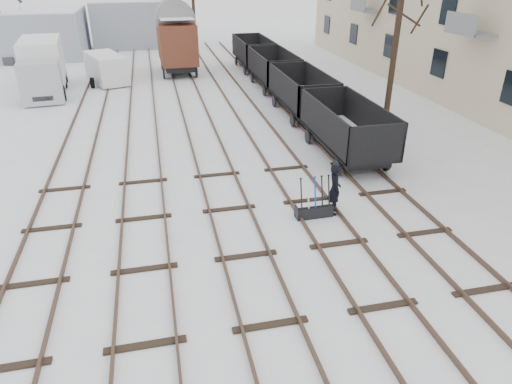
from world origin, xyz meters
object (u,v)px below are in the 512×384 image
worker (335,189)px  freight_wagon_a (345,137)px  ground_frame (314,209)px  box_van_wagon (176,40)px  lorry (43,67)px  panel_van (106,68)px  crane (5,39)px

worker → freight_wagon_a: bearing=-20.6°
ground_frame → worker: (0.75, 0.10, 0.64)m
ground_frame → box_van_wagon: box_van_wagon is taller
ground_frame → lorry: 23.27m
worker → freight_wagon_a: (2.44, 4.88, 0.01)m
ground_frame → panel_van: bearing=109.1°
freight_wagon_a → crane: bearing=127.7°
crane → worker: bearing=-42.0°
box_van_wagon → worker: bearing=-82.5°
worker → ground_frame: bearing=103.6°
box_van_wagon → lorry: box_van_wagon is taller
crane → box_van_wagon: bearing=-8.1°
ground_frame → lorry: (-12.03, 19.86, 1.46)m
worker → lorry: lorry is taller
lorry → panel_van: (3.81, 2.17, -0.69)m
lorry → crane: crane is taller
worker → freight_wagon_a: size_ratio=0.31×
box_van_wagon → lorry: size_ratio=0.74×
freight_wagon_a → worker: bearing=-116.6°
worker → crane: (-17.66, 30.91, 1.12)m
ground_frame → lorry: bearing=119.9°
lorry → panel_van: size_ratio=1.53×
panel_van → lorry: bearing=-169.7°
freight_wagon_a → crane: 32.91m
ground_frame → lorry: size_ratio=0.19×
lorry → worker: bearing=-63.6°
box_van_wagon → crane: (-13.99, 6.92, -0.44)m
worker → crane: crane is taller
worker → panel_van: bearing=28.2°
worker → freight_wagon_a: 5.45m
box_van_wagon → crane: bearing=152.5°
ground_frame → box_van_wagon: bearing=95.5°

